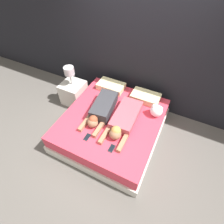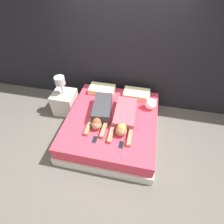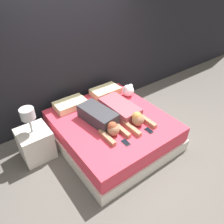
{
  "view_description": "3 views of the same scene",
  "coord_description": "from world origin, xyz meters",
  "px_view_note": "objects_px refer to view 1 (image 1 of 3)",
  "views": [
    {
      "loc": [
        0.95,
        -1.92,
        2.98
      ],
      "look_at": [
        0.0,
        0.0,
        0.63
      ],
      "focal_mm": 28.0,
      "sensor_mm": 36.0,
      "label": 1
    },
    {
      "loc": [
        0.5,
        -2.31,
        3.0
      ],
      "look_at": [
        0.0,
        0.0,
        0.63
      ],
      "focal_mm": 28.0,
      "sensor_mm": 36.0,
      "label": 2
    },
    {
      "loc": [
        -1.77,
        -2.38,
        2.78
      ],
      "look_at": [
        0.0,
        0.0,
        0.63
      ],
      "focal_mm": 35.0,
      "sensor_mm": 36.0,
      "label": 3
    }
  ],
  "objects_px": {
    "person_left": "(102,109)",
    "nightstand": "(74,92)",
    "bed": "(112,125)",
    "cell_phone_right": "(112,148)",
    "person_right": "(124,120)",
    "cell_phone_left": "(87,137)",
    "pillow_head_left": "(111,86)",
    "plush_toy": "(157,110)",
    "pillow_head_right": "(145,97)"
  },
  "relations": [
    {
      "from": "pillow_head_right",
      "to": "person_right",
      "type": "xyz_separation_m",
      "value": [
        -0.15,
        -0.78,
        0.02
      ]
    },
    {
      "from": "cell_phone_left",
      "to": "plush_toy",
      "type": "distance_m",
      "value": 1.36
    },
    {
      "from": "pillow_head_left",
      "to": "person_left",
      "type": "distance_m",
      "value": 0.76
    },
    {
      "from": "pillow_head_left",
      "to": "plush_toy",
      "type": "bearing_deg",
      "value": -16.37
    },
    {
      "from": "cell_phone_left",
      "to": "plush_toy",
      "type": "bearing_deg",
      "value": 48.55
    },
    {
      "from": "person_left",
      "to": "person_right",
      "type": "height_order",
      "value": "person_right"
    },
    {
      "from": "bed",
      "to": "person_right",
      "type": "height_order",
      "value": "person_right"
    },
    {
      "from": "person_left",
      "to": "person_right",
      "type": "relative_size",
      "value": 0.92
    },
    {
      "from": "nightstand",
      "to": "cell_phone_right",
      "type": "bearing_deg",
      "value": -34.8
    },
    {
      "from": "pillow_head_right",
      "to": "cell_phone_right",
      "type": "xyz_separation_m",
      "value": [
        -0.1,
        -1.35,
        -0.06
      ]
    },
    {
      "from": "nightstand",
      "to": "pillow_head_left",
      "type": "bearing_deg",
      "value": 19.73
    },
    {
      "from": "bed",
      "to": "person_right",
      "type": "xyz_separation_m",
      "value": [
        0.25,
        -0.03,
        0.33
      ]
    },
    {
      "from": "bed",
      "to": "cell_phone_right",
      "type": "distance_m",
      "value": 0.71
    },
    {
      "from": "pillow_head_right",
      "to": "bed",
      "type": "bearing_deg",
      "value": -117.8
    },
    {
      "from": "person_right",
      "to": "nightstand",
      "type": "bearing_deg",
      "value": 161.96
    },
    {
      "from": "person_left",
      "to": "cell_phone_right",
      "type": "distance_m",
      "value": 0.8
    },
    {
      "from": "person_right",
      "to": "pillow_head_left",
      "type": "bearing_deg",
      "value": 129.59
    },
    {
      "from": "person_left",
      "to": "nightstand",
      "type": "height_order",
      "value": "nightstand"
    },
    {
      "from": "plush_toy",
      "to": "nightstand",
      "type": "bearing_deg",
      "value": 179.16
    },
    {
      "from": "pillow_head_right",
      "to": "pillow_head_left",
      "type": "bearing_deg",
      "value": 180.0
    },
    {
      "from": "cell_phone_right",
      "to": "bed",
      "type": "bearing_deg",
      "value": 115.83
    },
    {
      "from": "bed",
      "to": "cell_phone_left",
      "type": "relative_size",
      "value": 12.93
    },
    {
      "from": "pillow_head_right",
      "to": "person_left",
      "type": "xyz_separation_m",
      "value": [
        -0.61,
        -0.74,
        0.05
      ]
    },
    {
      "from": "person_left",
      "to": "cell_phone_left",
      "type": "xyz_separation_m",
      "value": [
        0.04,
        -0.6,
        -0.1
      ]
    },
    {
      "from": "pillow_head_right",
      "to": "nightstand",
      "type": "xyz_separation_m",
      "value": [
        -1.62,
        -0.3,
        -0.25
      ]
    },
    {
      "from": "pillow_head_right",
      "to": "person_right",
      "type": "relative_size",
      "value": 0.51
    },
    {
      "from": "person_left",
      "to": "cell_phone_left",
      "type": "relative_size",
      "value": 6.72
    },
    {
      "from": "plush_toy",
      "to": "cell_phone_right",
      "type": "bearing_deg",
      "value": -112.4
    },
    {
      "from": "pillow_head_right",
      "to": "cell_phone_right",
      "type": "height_order",
      "value": "pillow_head_right"
    },
    {
      "from": "cell_phone_left",
      "to": "nightstand",
      "type": "distance_m",
      "value": 1.49
    },
    {
      "from": "pillow_head_left",
      "to": "person_left",
      "type": "xyz_separation_m",
      "value": [
        0.18,
        -0.74,
        0.05
      ]
    },
    {
      "from": "person_right",
      "to": "plush_toy",
      "type": "bearing_deg",
      "value": 44.03
    },
    {
      "from": "cell_phone_right",
      "to": "nightstand",
      "type": "bearing_deg",
      "value": 145.2
    },
    {
      "from": "person_right",
      "to": "person_left",
      "type": "bearing_deg",
      "value": 175.57
    },
    {
      "from": "cell_phone_right",
      "to": "plush_toy",
      "type": "bearing_deg",
      "value": 67.6
    },
    {
      "from": "person_left",
      "to": "pillow_head_right",
      "type": "bearing_deg",
      "value": 50.3
    },
    {
      "from": "bed",
      "to": "pillow_head_left",
      "type": "bearing_deg",
      "value": 117.8
    },
    {
      "from": "pillow_head_right",
      "to": "nightstand",
      "type": "bearing_deg",
      "value": -169.6
    },
    {
      "from": "person_left",
      "to": "person_right",
      "type": "xyz_separation_m",
      "value": [
        0.47,
        -0.04,
        -0.02
      ]
    },
    {
      "from": "bed",
      "to": "nightstand",
      "type": "relative_size",
      "value": 2.07
    },
    {
      "from": "bed",
      "to": "pillow_head_right",
      "type": "relative_size",
      "value": 3.45
    },
    {
      "from": "person_right",
      "to": "plush_toy",
      "type": "height_order",
      "value": "plush_toy"
    },
    {
      "from": "bed",
      "to": "person_left",
      "type": "xyz_separation_m",
      "value": [
        -0.22,
        0.01,
        0.35
      ]
    },
    {
      "from": "bed",
      "to": "cell_phone_left",
      "type": "height_order",
      "value": "cell_phone_left"
    },
    {
      "from": "pillow_head_right",
      "to": "person_left",
      "type": "distance_m",
      "value": 0.96
    },
    {
      "from": "bed",
      "to": "cell_phone_right",
      "type": "xyz_separation_m",
      "value": [
        0.29,
        -0.6,
        0.25
      ]
    },
    {
      "from": "cell_phone_left",
      "to": "nightstand",
      "type": "bearing_deg",
      "value": 134.99
    },
    {
      "from": "plush_toy",
      "to": "person_right",
      "type": "bearing_deg",
      "value": -135.97
    },
    {
      "from": "person_left",
      "to": "plush_toy",
      "type": "bearing_deg",
      "value": 23.98
    },
    {
      "from": "person_right",
      "to": "cell_phone_right",
      "type": "relative_size",
      "value": 7.32
    }
  ]
}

